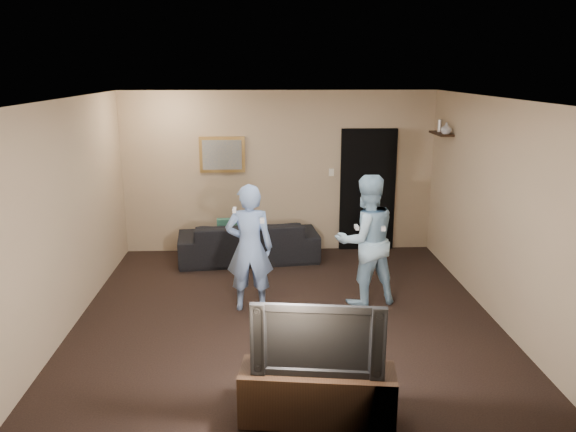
{
  "coord_description": "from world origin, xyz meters",
  "views": [
    {
      "loc": [
        -0.27,
        -6.42,
        2.92
      ],
      "look_at": [
        0.05,
        0.3,
        1.15
      ],
      "focal_mm": 35.0,
      "sensor_mm": 36.0,
      "label": 1
    }
  ],
  "objects_px": {
    "sofa": "(249,241)",
    "tv_console": "(317,394)",
    "wii_player_left": "(249,248)",
    "television": "(318,335)",
    "wii_player_right": "(366,240)"
  },
  "relations": [
    {
      "from": "tv_console",
      "to": "television",
      "type": "xyz_separation_m",
      "value": [
        0.0,
        0.0,
        0.55
      ]
    },
    {
      "from": "sofa",
      "to": "tv_console",
      "type": "xyz_separation_m",
      "value": [
        0.67,
        -4.21,
        -0.06
      ]
    },
    {
      "from": "wii_player_left",
      "to": "wii_player_right",
      "type": "xyz_separation_m",
      "value": [
        1.46,
        0.13,
        0.04
      ]
    },
    {
      "from": "tv_console",
      "to": "wii_player_right",
      "type": "height_order",
      "value": "wii_player_right"
    },
    {
      "from": "sofa",
      "to": "wii_player_right",
      "type": "xyz_separation_m",
      "value": [
        1.52,
        -1.73,
        0.52
      ]
    },
    {
      "from": "tv_console",
      "to": "wii_player_right",
      "type": "bearing_deg",
      "value": 78.64
    },
    {
      "from": "sofa",
      "to": "tv_console",
      "type": "distance_m",
      "value": 4.27
    },
    {
      "from": "wii_player_right",
      "to": "tv_console",
      "type": "bearing_deg",
      "value": -108.84
    },
    {
      "from": "sofa",
      "to": "wii_player_left",
      "type": "relative_size",
      "value": 1.35
    },
    {
      "from": "sofa",
      "to": "wii_player_right",
      "type": "bearing_deg",
      "value": 125.52
    },
    {
      "from": "television",
      "to": "sofa",
      "type": "bearing_deg",
      "value": 106.5
    },
    {
      "from": "wii_player_left",
      "to": "sofa",
      "type": "bearing_deg",
      "value": 91.84
    },
    {
      "from": "tv_console",
      "to": "television",
      "type": "relative_size",
      "value": 1.19
    },
    {
      "from": "tv_console",
      "to": "wii_player_right",
      "type": "xyz_separation_m",
      "value": [
        0.85,
        2.48,
        0.59
      ]
    },
    {
      "from": "sofa",
      "to": "tv_console",
      "type": "relative_size",
      "value": 1.66
    }
  ]
}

